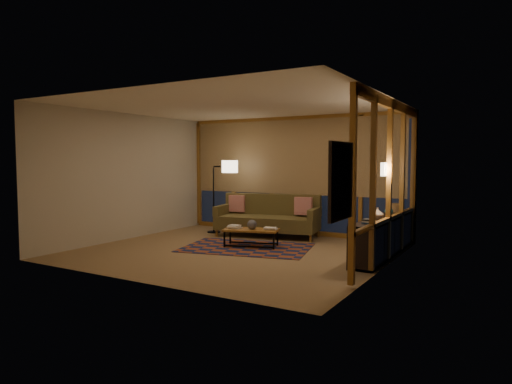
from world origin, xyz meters
The scene contains 21 objects.
floor centered at (0.00, 0.00, 0.00)m, with size 5.50×5.00×0.01m, color #957051.
ceiling centered at (0.00, 0.00, 2.70)m, with size 5.50×5.00×0.01m, color #F4E6C8.
walls centered at (0.00, 0.00, 1.35)m, with size 5.51×5.01×2.70m.
window_wall_back centered at (0.00, 2.43, 1.35)m, with size 5.30×0.16×2.60m, color #8F611B, non-canonical shape.
window_wall_right centered at (2.68, 0.60, 1.35)m, with size 0.16×3.70×2.60m, color #8F611B, non-canonical shape.
wall_art centered at (2.71, -1.85, 1.45)m, with size 0.06×0.74×0.94m, color red, non-canonical shape.
wall_sconce centered at (2.62, 0.45, 1.55)m, with size 0.12×0.18×0.22m, color beige, non-canonical shape.
sofa centered at (-0.27, 1.73, 0.46)m, with size 2.24×0.91×0.92m, color brown, non-canonical shape.
pillow_left centered at (-1.12, 1.81, 0.65)m, with size 0.38×0.13×0.38m, color red, non-canonical shape.
pillow_right centered at (0.45, 2.06, 0.65)m, with size 0.39×0.13×0.39m, color red, non-canonical shape.
area_rug centered at (0.01, 0.39, 0.01)m, with size 2.41×1.60×0.01m, color brown.
coffee_table centered at (0.04, 0.52, 0.18)m, with size 1.06×0.49×0.35m, color #8F611B, non-canonical shape.
book_stack_a centered at (-0.28, 0.41, 0.39)m, with size 0.26×0.21×0.08m, color white, non-canonical shape.
book_stack_b centered at (0.40, 0.64, 0.38)m, with size 0.22×0.17×0.04m, color white, non-canonical shape.
ceramic_pot centered at (0.07, 0.50, 0.45)m, with size 0.19×0.19×0.19m, color #25252B.
floor_lamp centered at (-1.65, 1.61, 0.85)m, with size 0.57×0.37×1.71m, color black, non-canonical shape.
bookshelf centered at (2.49, 1.00, 0.34)m, with size 0.40×2.75×0.69m, color black, non-canonical shape.
basket centered at (2.47, 1.94, 0.77)m, with size 0.23×0.23×0.17m, color tan.
teal_bowl centered at (2.49, 1.34, 0.76)m, with size 0.15×0.15×0.15m, color #2A7B73.
vase centered at (2.49, 0.60, 0.79)m, with size 0.20×0.20×0.21m, color #9F856D.
shelf_book_stack centered at (2.49, 0.11, 0.72)m, with size 0.15×0.22×0.06m, color white, non-canonical shape.
Camera 1 is at (4.60, -7.06, 1.70)m, focal length 32.00 mm.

